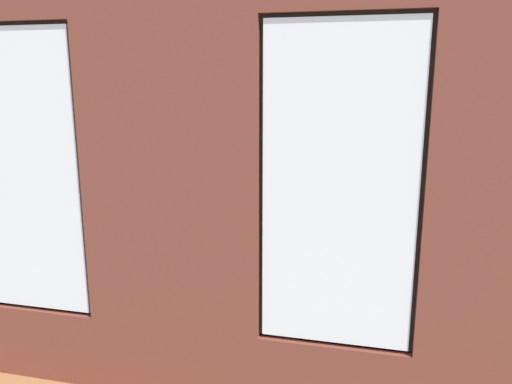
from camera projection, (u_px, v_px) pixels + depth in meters
The scene contains 18 objects.
ground_plane at pixel (257, 274), 6.68m from camera, with size 7.26×6.27×0.10m, color #99663D.
brick_wall_with_windows at pixel (170, 204), 3.71m from camera, with size 6.66×0.30×3.26m.
white_wall_right at pixel (22, 144), 6.87m from camera, with size 0.10×5.27×3.26m, color white.
couch_by_window at pixel (189, 318), 4.63m from camera, with size 2.08×0.87×0.80m.
couch_left at pixel (474, 274), 5.68m from camera, with size 0.88×1.95×0.80m.
coffee_table at pixel (277, 247), 6.44m from camera, with size 1.28×0.78×0.43m.
cup_ceramic at pixel (277, 239), 6.42m from camera, with size 0.09×0.09×0.11m, color #B23D38.
table_plant_small at pixel (246, 237), 6.39m from camera, with size 0.12×0.12×0.18m.
remote_gray at pixel (306, 241), 6.48m from camera, with size 0.05×0.17×0.02m, color #59595B.
remote_silver at pixel (283, 246), 6.30m from camera, with size 0.05×0.17×0.02m, color #B2B2B7.
media_console at pixel (62, 233), 7.35m from camera, with size 1.06×0.42×0.58m, color black.
tv_flatscreen at pixel (58, 193), 7.22m from camera, with size 0.92×0.20×0.63m.
papasan_chair at pixel (243, 201), 8.59m from camera, with size 1.12×1.12×0.70m.
potted_plant_between_couches at pixel (353, 315), 4.30m from camera, with size 0.62×0.62×0.78m.
potted_plant_by_left_couch at pixel (426, 239), 7.13m from camera, with size 0.27×0.27×0.42m.
potted_plant_foreground_right at pixel (141, 181), 9.10m from camera, with size 1.08×1.00×1.15m.
potted_plant_mid_room_small at pixel (348, 230), 7.38m from camera, with size 0.24×0.24×0.51m.
potted_plant_near_tv at pixel (50, 229), 6.21m from camera, with size 0.75×0.75×1.02m.
Camera 1 is at (-1.47, 6.10, 2.50)m, focal length 35.00 mm.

